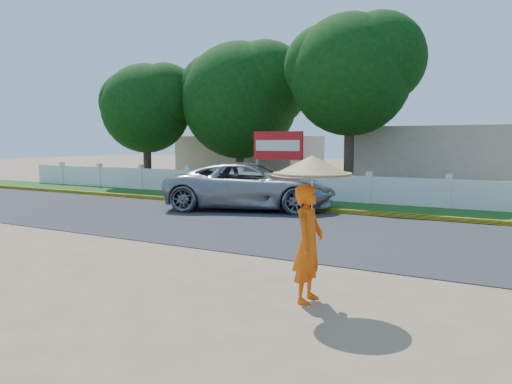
# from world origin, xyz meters

# --- Properties ---
(ground) EXTENTS (120.00, 120.00, 0.00)m
(ground) POSITION_xyz_m (0.00, 0.00, 0.00)
(ground) COLOR #9E8460
(ground) RESTS_ON ground
(road) EXTENTS (60.00, 7.00, 0.02)m
(road) POSITION_xyz_m (0.00, 4.50, 0.01)
(road) COLOR #38383A
(road) RESTS_ON ground
(grass_verge) EXTENTS (60.00, 3.50, 0.03)m
(grass_verge) POSITION_xyz_m (0.00, 9.75, 0.01)
(grass_verge) COLOR #2D601E
(grass_verge) RESTS_ON ground
(curb) EXTENTS (40.00, 0.18, 0.16)m
(curb) POSITION_xyz_m (0.00, 8.05, 0.08)
(curb) COLOR yellow
(curb) RESTS_ON ground
(fence) EXTENTS (40.00, 0.10, 1.10)m
(fence) POSITION_xyz_m (0.00, 11.20, 0.55)
(fence) COLOR silver
(fence) RESTS_ON ground
(building_near) EXTENTS (10.00, 6.00, 3.20)m
(building_near) POSITION_xyz_m (3.00, 18.00, 1.60)
(building_near) COLOR #B7AD99
(building_near) RESTS_ON ground
(building_far) EXTENTS (8.00, 5.00, 2.80)m
(building_far) POSITION_xyz_m (-10.00, 19.00, 1.40)
(building_far) COLOR #B7AD99
(building_far) RESTS_ON ground
(vehicle) EXTENTS (6.79, 4.84, 1.72)m
(vehicle) POSITION_xyz_m (-3.32, 7.49, 0.86)
(vehicle) COLOR gray
(vehicle) RESTS_ON ground
(monk_with_parasol) EXTENTS (1.26, 1.26, 2.29)m
(monk_with_parasol) POSITION_xyz_m (2.78, -1.24, 1.49)
(monk_with_parasol) COLOR #DB570B
(monk_with_parasol) RESTS_ON ground
(billboard) EXTENTS (2.50, 0.13, 2.95)m
(billboard) POSITION_xyz_m (-4.65, 12.30, 2.14)
(billboard) COLOR gray
(billboard) RESTS_ON ground
(tree_row) EXTENTS (34.99, 7.36, 8.73)m
(tree_row) POSITION_xyz_m (1.28, 13.97, 4.95)
(tree_row) COLOR #473828
(tree_row) RESTS_ON ground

